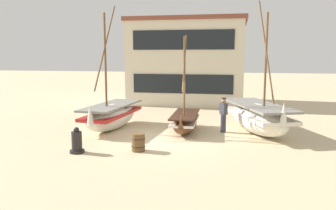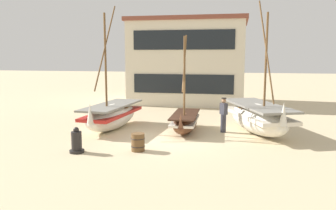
{
  "view_description": "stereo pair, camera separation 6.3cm",
  "coord_description": "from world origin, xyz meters",
  "px_view_note": "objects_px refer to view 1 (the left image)",
  "views": [
    {
      "loc": [
        3.1,
        -14.37,
        3.69
      ],
      "look_at": [
        0.0,
        1.0,
        1.4
      ],
      "focal_mm": 36.45,
      "sensor_mm": 36.0,
      "label": 1
    },
    {
      "loc": [
        3.16,
        -14.36,
        3.69
      ],
      "look_at": [
        0.0,
        1.0,
        1.4
      ],
      "focal_mm": 36.45,
      "sensor_mm": 36.0,
      "label": 2
    }
  ],
  "objects_px": {
    "fishing_boat_centre_large": "(258,117)",
    "capstan_winch": "(77,142)",
    "wooden_barrel": "(138,142)",
    "harbor_building_main": "(188,61)",
    "fishing_boat_near_left": "(112,115)",
    "fishing_boat_far_right": "(185,121)",
    "fisherman_by_hull": "(223,115)"
  },
  "relations": [
    {
      "from": "fishing_boat_near_left",
      "to": "capstan_winch",
      "type": "xyz_separation_m",
      "value": [
        0.21,
        -4.3,
        -0.3
      ]
    },
    {
      "from": "fisherman_by_hull",
      "to": "harbor_building_main",
      "type": "distance_m",
      "value": 11.16
    },
    {
      "from": "fishing_boat_centre_large",
      "to": "wooden_barrel",
      "type": "bearing_deg",
      "value": -138.56
    },
    {
      "from": "capstan_winch",
      "to": "fishing_boat_centre_large",
      "type": "bearing_deg",
      "value": 34.88
    },
    {
      "from": "fishing_boat_centre_large",
      "to": "wooden_barrel",
      "type": "distance_m",
      "value": 6.31
    },
    {
      "from": "fishing_boat_far_right",
      "to": "capstan_winch",
      "type": "distance_m",
      "value": 5.63
    },
    {
      "from": "fisherman_by_hull",
      "to": "fishing_boat_centre_large",
      "type": "bearing_deg",
      "value": 6.97
    },
    {
      "from": "wooden_barrel",
      "to": "harbor_building_main",
      "type": "xyz_separation_m",
      "value": [
        -0.09,
        14.4,
        2.88
      ]
    },
    {
      "from": "fisherman_by_hull",
      "to": "wooden_barrel",
      "type": "distance_m",
      "value": 5.07
    },
    {
      "from": "fisherman_by_hull",
      "to": "capstan_winch",
      "type": "relative_size",
      "value": 1.69
    },
    {
      "from": "fishing_boat_centre_large",
      "to": "capstan_winch",
      "type": "bearing_deg",
      "value": -145.12
    },
    {
      "from": "fishing_boat_far_right",
      "to": "wooden_barrel",
      "type": "relative_size",
      "value": 6.64
    },
    {
      "from": "fisherman_by_hull",
      "to": "wooden_barrel",
      "type": "relative_size",
      "value": 2.41
    },
    {
      "from": "wooden_barrel",
      "to": "harbor_building_main",
      "type": "distance_m",
      "value": 14.68
    },
    {
      "from": "harbor_building_main",
      "to": "fisherman_by_hull",
      "type": "bearing_deg",
      "value": -72.97
    },
    {
      "from": "fishing_boat_near_left",
      "to": "fishing_boat_far_right",
      "type": "height_order",
      "value": "fishing_boat_near_left"
    },
    {
      "from": "capstan_winch",
      "to": "fisherman_by_hull",
      "type": "bearing_deg",
      "value": 41.06
    },
    {
      "from": "capstan_winch",
      "to": "wooden_barrel",
      "type": "xyz_separation_m",
      "value": [
        2.23,
        0.68,
        -0.05
      ]
    },
    {
      "from": "fishing_boat_far_right",
      "to": "wooden_barrel",
      "type": "distance_m",
      "value": 3.94
    },
    {
      "from": "wooden_barrel",
      "to": "fishing_boat_near_left",
      "type": "bearing_deg",
      "value": 124.0
    },
    {
      "from": "fishing_boat_centre_large",
      "to": "harbor_building_main",
      "type": "bearing_deg",
      "value": 115.19
    },
    {
      "from": "fishing_boat_near_left",
      "to": "fisherman_by_hull",
      "type": "distance_m",
      "value": 5.56
    },
    {
      "from": "wooden_barrel",
      "to": "harbor_building_main",
      "type": "bearing_deg",
      "value": 90.34
    },
    {
      "from": "wooden_barrel",
      "to": "harbor_building_main",
      "type": "relative_size",
      "value": 0.08
    },
    {
      "from": "fishing_boat_far_right",
      "to": "harbor_building_main",
      "type": "bearing_deg",
      "value": 97.27
    },
    {
      "from": "fishing_boat_centre_large",
      "to": "fisherman_by_hull",
      "type": "xyz_separation_m",
      "value": [
        -1.62,
        -0.2,
        0.06
      ]
    },
    {
      "from": "fishing_boat_far_right",
      "to": "fishing_boat_centre_large",
      "type": "bearing_deg",
      "value": 7.46
    },
    {
      "from": "wooden_barrel",
      "to": "harbor_building_main",
      "type": "height_order",
      "value": "harbor_building_main"
    },
    {
      "from": "fishing_boat_centre_large",
      "to": "fishing_boat_far_right",
      "type": "relative_size",
      "value": 1.34
    },
    {
      "from": "fishing_boat_near_left",
      "to": "fishing_boat_far_right",
      "type": "relative_size",
      "value": 1.32
    },
    {
      "from": "fishing_boat_near_left",
      "to": "wooden_barrel",
      "type": "bearing_deg",
      "value": -56.0
    },
    {
      "from": "fishing_boat_centre_large",
      "to": "capstan_winch",
      "type": "distance_m",
      "value": 8.49
    }
  ]
}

